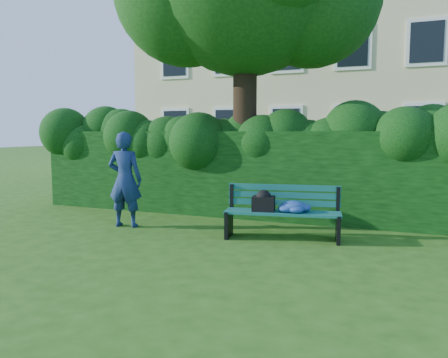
% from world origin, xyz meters
% --- Properties ---
extents(ground, '(80.00, 80.00, 0.00)m').
position_xyz_m(ground, '(0.00, 0.00, 0.00)').
color(ground, '#264D12').
rests_on(ground, ground).
extents(apartment_building, '(16.00, 8.08, 12.00)m').
position_xyz_m(apartment_building, '(-0.00, 13.99, 6.00)').
color(apartment_building, '#C6BD85').
rests_on(apartment_building, ground).
extents(hedge, '(10.00, 1.00, 1.80)m').
position_xyz_m(hedge, '(0.00, 2.20, 0.90)').
color(hedge, black).
rests_on(hedge, ground).
extents(park_bench, '(1.97, 0.88, 0.89)m').
position_xyz_m(park_bench, '(1.10, 0.44, 0.50)').
color(park_bench, '#115545').
rests_on(park_bench, ground).
extents(man_reading, '(0.72, 0.54, 1.79)m').
position_xyz_m(man_reading, '(-1.88, 0.28, 0.90)').
color(man_reading, navy).
rests_on(man_reading, ground).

